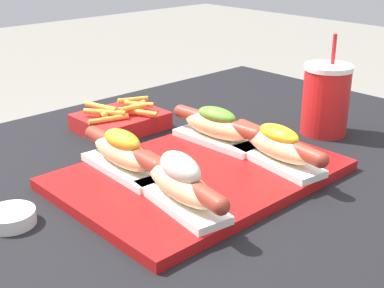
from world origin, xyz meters
The scene contains 8 objects.
serving_tray centered at (0.05, -0.06, 0.75)m, with size 0.46×0.32×0.02m.
hot_dog_0 centered at (-0.05, -0.13, 0.80)m, with size 0.09×0.22×0.08m.
hot_dog_1 centered at (0.17, -0.14, 0.79)m, with size 0.08×0.22×0.07m.
hot_dog_2 centered at (-0.05, 0.02, 0.79)m, with size 0.07×0.22×0.07m.
hot_dog_3 centered at (0.16, 0.01, 0.79)m, with size 0.07×0.22×0.07m.
sauce_bowl centered at (-0.25, 0.01, 0.75)m, with size 0.07×0.07×0.02m.
drink_cup centered at (0.40, -0.07, 0.82)m, with size 0.10×0.10×0.20m.
fries_basket centered at (0.10, 0.23, 0.76)m, with size 0.18×0.15×0.06m.
Camera 1 is at (-0.52, -0.65, 1.13)m, focal length 50.00 mm.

